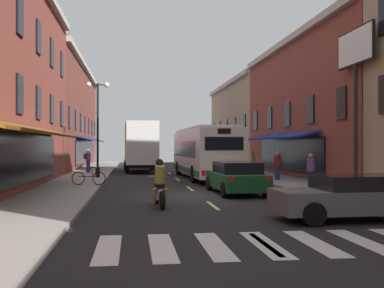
{
  "coord_description": "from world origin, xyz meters",
  "views": [
    {
      "loc": [
        -2.81,
        -19.63,
        2.1
      ],
      "look_at": [
        0.55,
        6.55,
        2.21
      ],
      "focal_mm": 43.54,
      "sensor_mm": 36.0,
      "label": 1
    }
  ],
  "objects_px": {
    "box_truck": "(140,147)",
    "motorcycle_rider": "(159,186)",
    "sedan_mid": "(142,160)",
    "sedan_near": "(236,177)",
    "pedestrian_mid": "(277,165)",
    "sedan_far": "(358,197)",
    "bicycle_near": "(89,178)",
    "street_lamp_twin": "(98,125)",
    "billboard_sign": "(356,65)",
    "pedestrian_far": "(311,170)",
    "transit_bus": "(204,152)",
    "pedestrian_rear": "(252,161)",
    "pedestrian_near": "(88,160)"
  },
  "relations": [
    {
      "from": "pedestrian_rear",
      "to": "billboard_sign",
      "type": "bearing_deg",
      "value": 86.19
    },
    {
      "from": "box_truck",
      "to": "sedan_far",
      "type": "height_order",
      "value": "box_truck"
    },
    {
      "from": "pedestrian_near",
      "to": "pedestrian_far",
      "type": "height_order",
      "value": "pedestrian_near"
    },
    {
      "from": "sedan_near",
      "to": "pedestrian_mid",
      "type": "distance_m",
      "value": 7.06
    },
    {
      "from": "sedan_near",
      "to": "street_lamp_twin",
      "type": "bearing_deg",
      "value": 125.32
    },
    {
      "from": "transit_bus",
      "to": "pedestrian_rear",
      "type": "relative_size",
      "value": 7.26
    },
    {
      "from": "billboard_sign",
      "to": "sedan_far",
      "type": "height_order",
      "value": "billboard_sign"
    },
    {
      "from": "transit_bus",
      "to": "pedestrian_mid",
      "type": "distance_m",
      "value": 5.14
    },
    {
      "from": "box_truck",
      "to": "street_lamp_twin",
      "type": "height_order",
      "value": "street_lamp_twin"
    },
    {
      "from": "street_lamp_twin",
      "to": "pedestrian_mid",
      "type": "bearing_deg",
      "value": -18.22
    },
    {
      "from": "bicycle_near",
      "to": "street_lamp_twin",
      "type": "distance_m",
      "value": 6.32
    },
    {
      "from": "motorcycle_rider",
      "to": "bicycle_near",
      "type": "distance_m",
      "value": 8.38
    },
    {
      "from": "pedestrian_far",
      "to": "box_truck",
      "type": "bearing_deg",
      "value": -35.89
    },
    {
      "from": "box_truck",
      "to": "pedestrian_mid",
      "type": "distance_m",
      "value": 14.04
    },
    {
      "from": "sedan_far",
      "to": "sedan_near",
      "type": "bearing_deg",
      "value": 103.62
    },
    {
      "from": "box_truck",
      "to": "sedan_near",
      "type": "height_order",
      "value": "box_truck"
    },
    {
      "from": "sedan_near",
      "to": "pedestrian_far",
      "type": "relative_size",
      "value": 2.86
    },
    {
      "from": "sedan_far",
      "to": "pedestrian_near",
      "type": "bearing_deg",
      "value": 113.07
    },
    {
      "from": "pedestrian_near",
      "to": "pedestrian_rear",
      "type": "height_order",
      "value": "pedestrian_near"
    },
    {
      "from": "pedestrian_rear",
      "to": "pedestrian_near",
      "type": "bearing_deg",
      "value": -9.1
    },
    {
      "from": "pedestrian_near",
      "to": "pedestrian_far",
      "type": "bearing_deg",
      "value": 18.59
    },
    {
      "from": "bicycle_near",
      "to": "pedestrian_far",
      "type": "height_order",
      "value": "pedestrian_far"
    },
    {
      "from": "sedan_mid",
      "to": "street_lamp_twin",
      "type": "relative_size",
      "value": 0.77
    },
    {
      "from": "billboard_sign",
      "to": "sedan_mid",
      "type": "xyz_separation_m",
      "value": [
        -8.96,
        27.06,
        -5.03
      ]
    },
    {
      "from": "transit_bus",
      "to": "motorcycle_rider",
      "type": "height_order",
      "value": "transit_bus"
    },
    {
      "from": "sedan_mid",
      "to": "pedestrian_rear",
      "type": "height_order",
      "value": "pedestrian_rear"
    },
    {
      "from": "street_lamp_twin",
      "to": "pedestrian_near",
      "type": "bearing_deg",
      "value": 101.25
    },
    {
      "from": "pedestrian_mid",
      "to": "pedestrian_rear",
      "type": "relative_size",
      "value": 1.02
    },
    {
      "from": "sedan_mid",
      "to": "motorcycle_rider",
      "type": "height_order",
      "value": "motorcycle_rider"
    },
    {
      "from": "sedan_near",
      "to": "box_truck",
      "type": "bearing_deg",
      "value": 102.39
    },
    {
      "from": "sedan_near",
      "to": "pedestrian_rear",
      "type": "bearing_deg",
      "value": 72.68
    },
    {
      "from": "sedan_near",
      "to": "pedestrian_rear",
      "type": "relative_size",
      "value": 2.88
    },
    {
      "from": "pedestrian_mid",
      "to": "motorcycle_rider",
      "type": "bearing_deg",
      "value": 34.88
    },
    {
      "from": "pedestrian_near",
      "to": "pedestrian_far",
      "type": "xyz_separation_m",
      "value": [
        11.46,
        -14.35,
        -0.09
      ]
    },
    {
      "from": "pedestrian_near",
      "to": "pedestrian_mid",
      "type": "bearing_deg",
      "value": 31.9
    },
    {
      "from": "billboard_sign",
      "to": "pedestrian_far",
      "type": "xyz_separation_m",
      "value": [
        -1.66,
        1.05,
        -4.75
      ]
    },
    {
      "from": "sedan_far",
      "to": "motorcycle_rider",
      "type": "bearing_deg",
      "value": 146.97
    },
    {
      "from": "box_truck",
      "to": "sedan_mid",
      "type": "height_order",
      "value": "box_truck"
    },
    {
      "from": "sedan_far",
      "to": "bicycle_near",
      "type": "xyz_separation_m",
      "value": [
        -8.52,
        11.32,
        -0.16
      ]
    },
    {
      "from": "transit_bus",
      "to": "box_truck",
      "type": "xyz_separation_m",
      "value": [
        -3.91,
        8.26,
        0.36
      ]
    },
    {
      "from": "sedan_mid",
      "to": "pedestrian_far",
      "type": "xyz_separation_m",
      "value": [
        7.3,
        -26.01,
        0.28
      ]
    },
    {
      "from": "motorcycle_rider",
      "to": "street_lamp_twin",
      "type": "xyz_separation_m",
      "value": [
        -3.06,
        13.4,
        2.69
      ]
    },
    {
      "from": "sedan_far",
      "to": "pedestrian_mid",
      "type": "distance_m",
      "value": 13.64
    },
    {
      "from": "motorcycle_rider",
      "to": "pedestrian_far",
      "type": "xyz_separation_m",
      "value": [
        7.28,
        4.67,
        0.25
      ]
    },
    {
      "from": "box_truck",
      "to": "sedan_near",
      "type": "xyz_separation_m",
      "value": [
        3.89,
        -17.69,
        -1.34
      ]
    },
    {
      "from": "billboard_sign",
      "to": "pedestrian_mid",
      "type": "height_order",
      "value": "billboard_sign"
    },
    {
      "from": "transit_bus",
      "to": "pedestrian_rear",
      "type": "height_order",
      "value": "transit_bus"
    },
    {
      "from": "sedan_mid",
      "to": "street_lamp_twin",
      "type": "bearing_deg",
      "value": -99.99
    },
    {
      "from": "box_truck",
      "to": "pedestrian_mid",
      "type": "xyz_separation_m",
      "value": [
        7.65,
        -11.72,
        -1.08
      ]
    },
    {
      "from": "box_truck",
      "to": "motorcycle_rider",
      "type": "relative_size",
      "value": 3.75
    }
  ]
}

